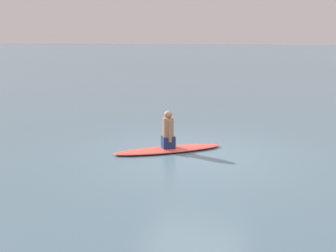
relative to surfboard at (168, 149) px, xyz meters
The scene contains 3 objects.
ground_plane 0.72m from the surfboard, 83.09° to the left, with size 400.00×400.00×0.00m, color slate.
surfboard is the anchor object (origin of this frame).
person_paddler 0.46m from the surfboard, behind, with size 0.39×0.39×0.93m.
Camera 1 is at (8.67, 2.85, 2.70)m, focal length 42.65 mm.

